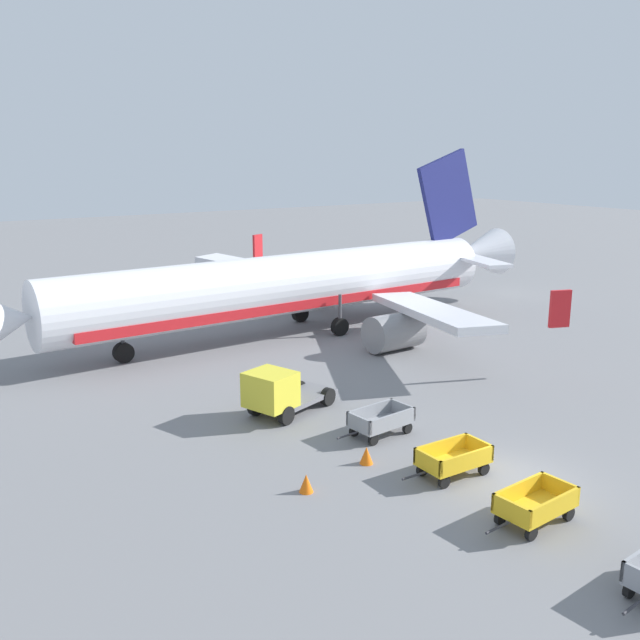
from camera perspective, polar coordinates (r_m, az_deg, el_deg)
name	(u,v)px	position (r m, az deg, el deg)	size (l,w,h in m)	color
ground_plane	(515,480)	(25.75, 15.66, -12.47)	(220.00, 220.00, 0.00)	slate
airplane	(300,284)	(43.63, -1.64, 2.95)	(37.63, 30.26, 11.34)	silver
baggage_cart_second_in_row	(535,504)	(23.00, 17.18, -14.20)	(3.60, 1.60, 1.07)	gold
baggage_cart_third_in_row	(453,459)	(25.36, 10.83, -11.11)	(3.55, 1.41, 1.07)	gold
baggage_cart_fourth_in_row	(381,421)	(28.34, 4.99, -8.19)	(3.61, 1.65, 1.07)	gray
service_truck_beside_carts	(278,392)	(30.02, -3.43, -5.89)	(4.76, 3.24, 2.10)	slate
traffic_cone_near_plane	(306,483)	(23.92, -1.14, -13.19)	(0.48, 0.48, 0.64)	orange
traffic_cone_mid_apron	(366,455)	(25.94, 3.81, -10.97)	(0.49, 0.49, 0.65)	orange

